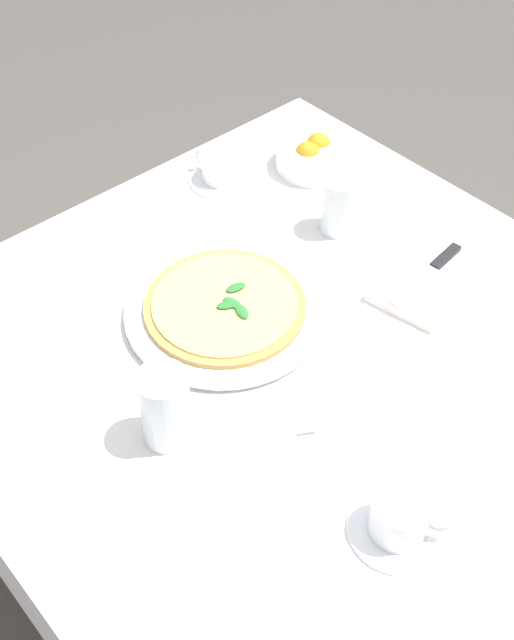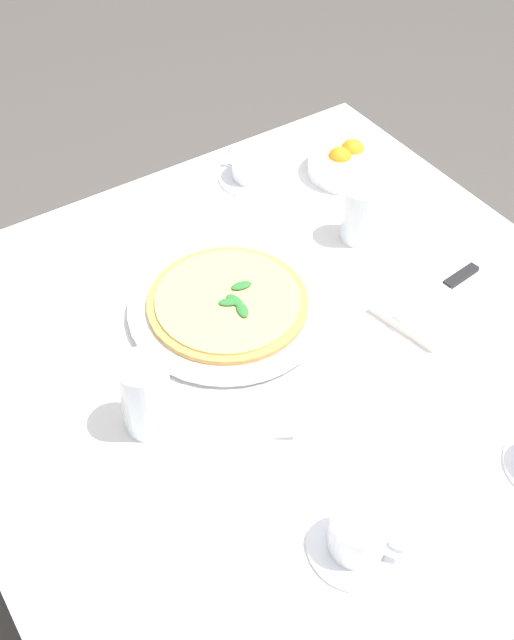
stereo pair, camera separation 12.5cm
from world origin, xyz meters
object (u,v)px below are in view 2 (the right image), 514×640
at_px(pizza, 228,302).
at_px(coffee_cup_near_right, 250,168).
at_px(water_glass_far_left, 147,399).
at_px(napkin_folded, 441,295).
at_px(coffee_cup_far_right, 359,535).
at_px(menu_card, 325,425).
at_px(pizza_plate, 228,307).
at_px(dinner_knife, 441,290).
at_px(water_glass_near_left, 360,216).
at_px(citrus_bowl, 345,162).

distance_m(pizza, coffee_cup_near_right, 0.38).
xyz_separation_m(water_glass_far_left, napkin_folded, (-0.54, 0.04, -0.05)).
bearing_deg(coffee_cup_far_right, menu_card, -112.65).
xyz_separation_m(pizza_plate, coffee_cup_far_right, (0.08, 0.45, 0.02)).
bearing_deg(dinner_knife, coffee_cup_far_right, 28.48).
xyz_separation_m(water_glass_near_left, citrus_bowl, (-0.10, -0.17, -0.02)).
bearing_deg(dinner_knife, napkin_folded, 180.00).
bearing_deg(menu_card, napkin_folded, -131.68).
xyz_separation_m(dinner_knife, citrus_bowl, (-0.09, -0.38, 0.00)).
bearing_deg(water_glass_far_left, pizza_plate, -148.97).
bearing_deg(dinner_knife, menu_card, 13.20).
bearing_deg(water_glass_far_left, citrus_bowl, -151.65).
bearing_deg(water_glass_far_left, napkin_folded, 175.43).
bearing_deg(pizza_plate, dinner_knife, 151.31).
bearing_deg(coffee_cup_far_right, dinner_knife, -145.17).
relative_size(coffee_cup_near_right, dinner_knife, 0.67).
distance_m(coffee_cup_near_right, citrus_bowl, 0.19).
height_order(coffee_cup_far_right, dinner_knife, coffee_cup_far_right).
relative_size(napkin_folded, citrus_bowl, 1.61).
bearing_deg(water_glass_near_left, water_glass_far_left, 17.53).
bearing_deg(pizza, menu_card, 86.46).
xyz_separation_m(water_glass_near_left, dinner_knife, (-0.01, 0.21, -0.02)).
bearing_deg(coffee_cup_near_right, pizza_plate, 51.28).
distance_m(pizza_plate, napkin_folded, 0.36).
xyz_separation_m(pizza_plate, water_glass_near_left, (-0.30, -0.03, 0.04)).
bearing_deg(coffee_cup_near_right, citrus_bowl, 152.61).
bearing_deg(menu_card, pizza, -64.67).
bearing_deg(napkin_folded, water_glass_far_left, -15.94).
bearing_deg(water_glass_far_left, dinner_knife, 175.37).
height_order(pizza_plate, water_glass_far_left, water_glass_far_left).
bearing_deg(pizza, pizza_plate, -49.52).
height_order(coffee_cup_near_right, water_glass_far_left, water_glass_far_left).
height_order(water_glass_near_left, dinner_knife, water_glass_near_left).
relative_size(water_glass_far_left, citrus_bowl, 0.86).
height_order(pizza, napkin_folded, pizza).
relative_size(coffee_cup_far_right, water_glass_far_left, 1.00).
height_order(pizza, menu_card, menu_card).
bearing_deg(water_glass_near_left, citrus_bowl, -120.97).
bearing_deg(pizza, dinner_knife, 151.32).
bearing_deg(coffee_cup_near_right, pizza, 51.32).
xyz_separation_m(water_glass_far_left, menu_card, (-0.20, 0.16, -0.03)).
distance_m(coffee_cup_far_right, water_glass_near_left, 0.62).
bearing_deg(dinner_knife, water_glass_far_left, -10.98).
distance_m(citrus_bowl, menu_card, 0.65).
bearing_deg(pizza_plate, coffee_cup_far_right, 79.38).
height_order(pizza_plate, coffee_cup_near_right, coffee_cup_near_right).
bearing_deg(citrus_bowl, pizza_plate, 26.86).
distance_m(napkin_folded, dinner_knife, 0.01).
xyz_separation_m(pizza, menu_card, (0.02, 0.29, 0.01)).
xyz_separation_m(napkin_folded, dinner_knife, (0.00, 0.00, 0.01)).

